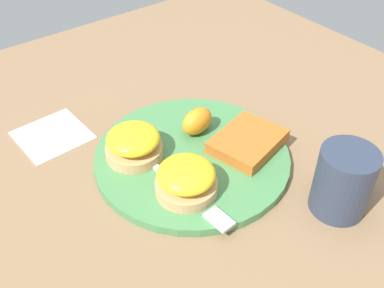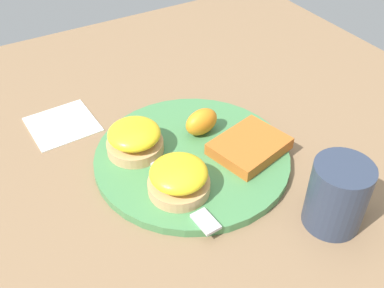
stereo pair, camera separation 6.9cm
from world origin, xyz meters
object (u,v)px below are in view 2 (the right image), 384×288
orange_wedge (202,122)px  cup (338,195)px  sandwich_benedict_right (179,178)px  hashbrown_patty (249,146)px  sandwich_benedict_left (135,139)px  fork (180,193)px

orange_wedge → cup: bearing=-75.5°
sandwich_benedict_right → hashbrown_patty: (0.14, 0.02, -0.01)m
hashbrown_patty → orange_wedge: (-0.04, 0.08, 0.01)m
hashbrown_patty → sandwich_benedict_left: bearing=149.1°
sandwich_benedict_right → orange_wedge: size_ratio=1.50×
sandwich_benedict_right → orange_wedge: (0.10, 0.10, -0.00)m
orange_wedge → cup: size_ratio=0.54×
sandwich_benedict_left → sandwich_benedict_right: 0.11m
sandwich_benedict_right → hashbrown_patty: sandwich_benedict_right is taller
sandwich_benedict_right → fork: sandwich_benedict_right is taller
sandwich_benedict_left → fork: sandwich_benedict_left is taller
hashbrown_patty → fork: size_ratio=0.57×
fork → cup: cup is taller
sandwich_benedict_right → fork: size_ratio=0.45×
sandwich_benedict_left → hashbrown_patty: size_ratio=0.80×
sandwich_benedict_left → cup: bearing=-55.4°
fork → sandwich_benedict_right: bearing=67.0°
sandwich_benedict_right → orange_wedge: sandwich_benedict_right is taller
sandwich_benedict_left → hashbrown_patty: (0.15, -0.09, -0.01)m
sandwich_benedict_left → sandwich_benedict_right: same height
sandwich_benedict_left → cup: size_ratio=0.81×
sandwich_benedict_right → orange_wedge: 0.14m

